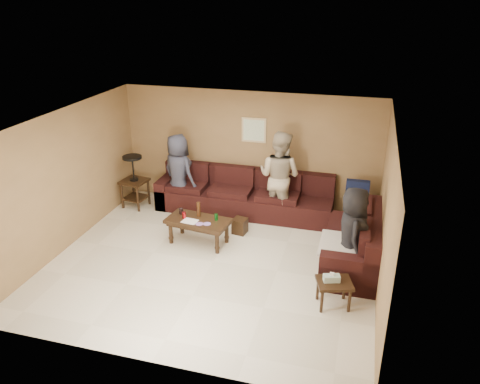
{
  "coord_description": "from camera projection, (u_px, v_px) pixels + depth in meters",
  "views": [
    {
      "loc": [
        2.32,
        -6.64,
        4.37
      ],
      "look_at": [
        0.25,
        0.85,
        1.0
      ],
      "focal_mm": 35.0,
      "sensor_mm": 36.0,
      "label": 1
    }
  ],
  "objects": [
    {
      "name": "side_table_right",
      "position": [
        334.0,
        284.0,
        6.9
      ],
      "size": [
        0.61,
        0.55,
        0.57
      ],
      "rotation": [
        0.0,
        0.0,
        0.3
      ],
      "color": "black",
      "rests_on": "ground"
    },
    {
      "name": "sectional_sofa",
      "position": [
        277.0,
        213.0,
        9.19
      ],
      "size": [
        4.65,
        2.9,
        0.97
      ],
      "color": "black",
      "rests_on": "ground"
    },
    {
      "name": "coffee_table",
      "position": [
        198.0,
        223.0,
        8.63
      ],
      "size": [
        1.23,
        0.72,
        0.77
      ],
      "rotation": [
        0.0,
        0.0,
        -0.12
      ],
      "color": "black",
      "rests_on": "ground"
    },
    {
      "name": "person_left",
      "position": [
        179.0,
        172.0,
        9.87
      ],
      "size": [
        0.95,
        0.81,
        1.65
      ],
      "primitive_type": "imported",
      "rotation": [
        0.0,
        0.0,
        2.71
      ],
      "color": "#313444",
      "rests_on": "ground"
    },
    {
      "name": "end_table_left",
      "position": [
        134.0,
        180.0,
        10.04
      ],
      "size": [
        0.58,
        0.58,
        1.16
      ],
      "rotation": [
        0.0,
        0.0,
        -0.15
      ],
      "color": "black",
      "rests_on": "ground"
    },
    {
      "name": "room",
      "position": [
        211.0,
        173.0,
        7.52
      ],
      "size": [
        5.6,
        5.5,
        2.5
      ],
      "color": "beige",
      "rests_on": "ground"
    },
    {
      "name": "person_middle",
      "position": [
        279.0,
        176.0,
        9.36
      ],
      "size": [
        1.08,
        0.95,
        1.87
      ],
      "primitive_type": "imported",
      "rotation": [
        0.0,
        0.0,
        2.83
      ],
      "color": "tan",
      "rests_on": "ground"
    },
    {
      "name": "person_right",
      "position": [
        352.0,
        234.0,
        7.46
      ],
      "size": [
        0.61,
        0.84,
        1.58
      ],
      "primitive_type": "imported",
      "rotation": [
        0.0,
        0.0,
        1.72
      ],
      "color": "black",
      "rests_on": "ground"
    },
    {
      "name": "waste_bin",
      "position": [
        240.0,
        226.0,
        9.09
      ],
      "size": [
        0.29,
        0.29,
        0.3
      ],
      "primitive_type": "cube",
      "rotation": [
        0.0,
        0.0,
        -0.17
      ],
      "color": "black",
      "rests_on": "ground"
    },
    {
      "name": "wall_art",
      "position": [
        254.0,
        130.0,
        9.67
      ],
      "size": [
        0.52,
        0.04,
        0.52
      ],
      "color": "tan",
      "rests_on": "ground"
    }
  ]
}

